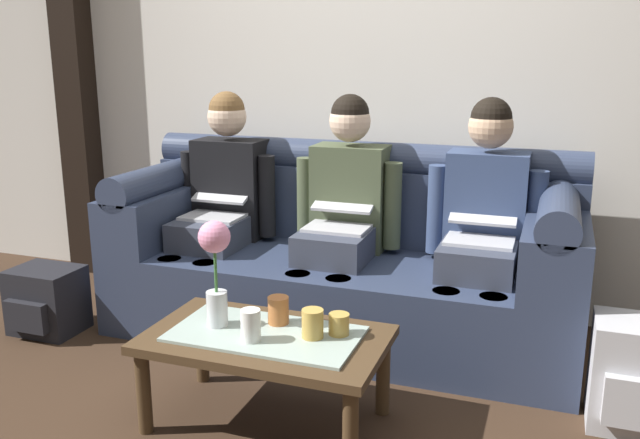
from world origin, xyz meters
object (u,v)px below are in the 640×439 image
object	(u,v)px
person_left	(222,198)
backpack_right	(631,376)
couch	(343,262)
cup_far_center	(278,310)
backpack_left	(46,301)
cup_near_right	(339,324)
cup_far_left	(313,324)
person_middle	(344,208)
person_right	(483,219)
coffee_table	(266,346)
cup_near_left	(251,325)
flower_vase	(215,261)

from	to	relation	value
person_left	backpack_right	distance (m)	2.14
couch	backpack_right	xyz separation A→B (m)	(1.33, -0.53, -0.16)
cup_far_center	backpack_left	bearing A→B (deg)	167.43
couch	cup_near_right	xyz separation A→B (m)	(0.27, -0.90, 0.05)
cup_far_center	cup_far_left	distance (m)	0.19
couch	person_left	xyz separation A→B (m)	(-0.69, -0.00, 0.29)
person_middle	person_left	bearing A→B (deg)	180.00
person_middle	cup_near_right	xyz separation A→B (m)	(0.27, -0.89, -0.24)
couch	backpack_right	world-z (taller)	couch
person_middle	person_right	size ratio (longest dim) A/B	1.00
couch	coffee_table	size ratio (longest dim) A/B	2.52
person_right	backpack_right	world-z (taller)	person_right
couch	cup_near_left	world-z (taller)	couch
cup_near_left	backpack_right	xyz separation A→B (m)	(1.35, 0.53, -0.23)
person_right	cup_far_left	bearing A→B (deg)	-117.93
person_right	cup_far_center	bearing A→B (deg)	-127.93
cup_near_right	person_right	bearing A→B (deg)	64.75
couch	person_left	world-z (taller)	person_left
person_left	cup_far_center	bearing A→B (deg)	-51.15
backpack_left	cup_near_right	bearing A→B (deg)	-11.40
couch	cup_near_right	distance (m)	0.94
couch	cup_far_left	distance (m)	0.98
person_left	person_middle	xyz separation A→B (m)	(0.69, -0.00, 0.00)
person_right	backpack_right	xyz separation A→B (m)	(0.64, -0.53, -0.44)
person_right	cup_far_center	distance (m)	1.13
person_middle	person_right	distance (m)	0.69
cup_near_left	cup_far_center	xyz separation A→B (m)	(0.03, 0.19, -0.01)
backpack_right	cup_near_right	bearing A→B (deg)	-160.88
backpack_right	couch	bearing A→B (deg)	158.34
cup_near_left	cup_far_center	world-z (taller)	cup_near_left
cup_far_left	backpack_left	world-z (taller)	cup_far_left
backpack_left	cup_far_center	bearing A→B (deg)	-12.57
cup_near_right	couch	bearing A→B (deg)	106.73
couch	cup_far_left	bearing A→B (deg)	-79.03
cup_near_right	person_middle	bearing A→B (deg)	106.81
coffee_table	cup_near_right	world-z (taller)	cup_near_right
flower_vase	backpack_right	size ratio (longest dim) A/B	0.98
flower_vase	cup_far_center	distance (m)	0.32
person_right	cup_near_left	size ratio (longest dim) A/B	10.08
cup_near_left	cup_near_right	xyz separation A→B (m)	(0.29, 0.16, -0.02)
person_middle	backpack_right	xyz separation A→B (m)	(1.33, -0.53, -0.44)
couch	person_right	bearing A→B (deg)	-0.33
person_left	person_right	distance (m)	1.38
cup_far_left	backpack_left	bearing A→B (deg)	166.01
person_middle	cup_near_left	distance (m)	1.08
cup_far_left	backpack_right	distance (m)	1.25
person_left	person_middle	size ratio (longest dim) A/B	1.00
flower_vase	cup_near_right	distance (m)	0.53
flower_vase	cup_far_center	bearing A→B (deg)	24.75
person_right	flower_vase	distance (m)	1.32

